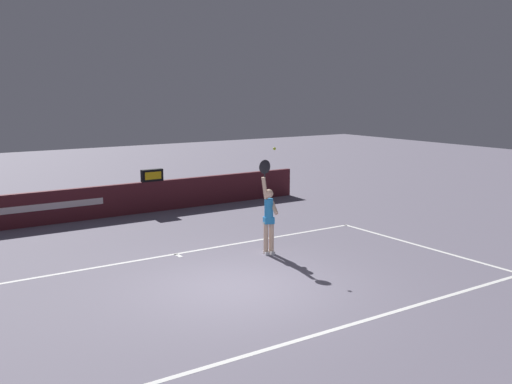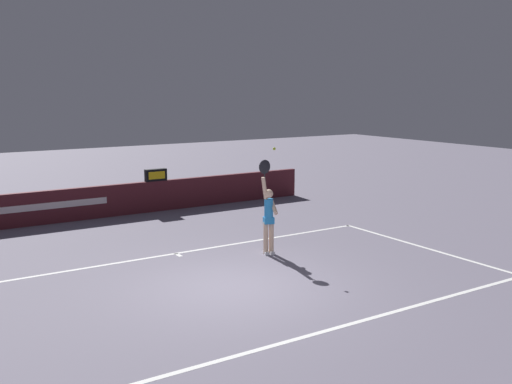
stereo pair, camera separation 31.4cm
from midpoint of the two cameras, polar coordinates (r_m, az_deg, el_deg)
name	(u,v)px [view 2 (the right image)]	position (r m, az deg, el deg)	size (l,w,h in m)	color
ground_plane	(236,287)	(12.10, -1.24, -9.22)	(60.00, 60.00, 0.00)	slate
court_lines	(233,285)	(12.19, -1.53, -9.05)	(11.27, 5.73, 0.00)	white
back_wall	(108,201)	(18.98, -13.73, -0.86)	(14.40, 0.17, 1.01)	#501B22
speed_display	(156,175)	(19.43, -9.28, 1.65)	(0.73, 0.19, 0.40)	black
tennis_player	(269,216)	(14.20, 1.86, -2.31)	(0.46, 0.46, 2.34)	beige
tennis_ball	(274,149)	(13.85, 2.44, 4.23)	(0.07, 0.07, 0.07)	#C6E632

